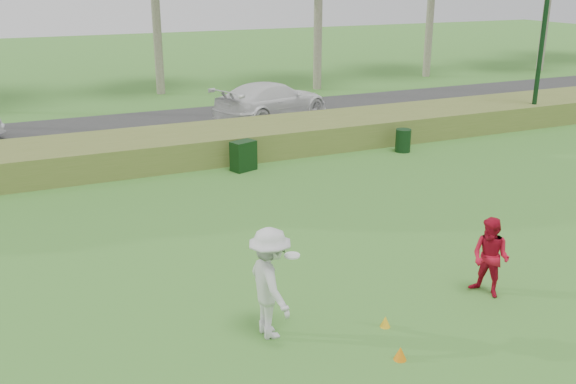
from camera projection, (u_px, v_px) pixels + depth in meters
name	position (u px, v px, depth m)	size (l,w,h in m)	color
ground	(382.00, 330.00, 11.15)	(120.00, 120.00, 0.00)	#347727
reed_strip	(190.00, 145.00, 21.37)	(80.00, 3.00, 0.90)	#5C6F2C
park_road	(156.00, 127.00, 25.82)	(80.00, 6.00, 0.06)	#2D2D2D
player_white	(270.00, 283.00, 10.72)	(0.90, 1.26, 1.95)	silver
player_red	(490.00, 257.00, 12.15)	(0.76, 0.59, 1.56)	#B00F26
cone_orange	(400.00, 353.00, 10.27)	(0.21, 0.21, 0.23)	orange
cone_yellow	(385.00, 322.00, 11.24)	(0.19, 0.19, 0.20)	yellow
utility_cabinet	(243.00, 156.00, 20.07)	(0.75, 0.47, 0.94)	black
trash_bin	(403.00, 140.00, 22.21)	(0.53, 0.53, 0.80)	black
car_right	(272.00, 100.00, 26.87)	(2.17, 5.33, 1.55)	white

